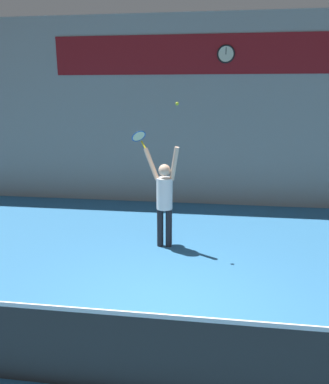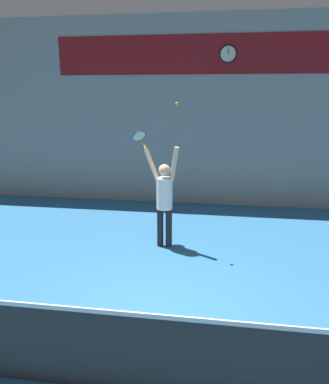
# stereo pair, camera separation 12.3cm
# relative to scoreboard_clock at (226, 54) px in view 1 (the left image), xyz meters

# --- Properties ---
(ground_plane) EXTENTS (18.00, 18.00, 0.00)m
(ground_plane) POSITION_rel_scoreboard_clock_xyz_m (-0.75, -5.82, -3.98)
(ground_plane) COLOR teal
(back_wall) EXTENTS (18.00, 0.10, 5.00)m
(back_wall) POSITION_rel_scoreboard_clock_xyz_m (-0.75, 0.08, -1.48)
(back_wall) COLOR gray
(back_wall) RESTS_ON ground_plane
(sponsor_banner) EXTENTS (7.51, 0.02, 0.98)m
(sponsor_banner) POSITION_rel_scoreboard_clock_xyz_m (-0.75, 0.02, -0.00)
(sponsor_banner) COLOR maroon
(scoreboard_clock) EXTENTS (0.46, 0.04, 0.46)m
(scoreboard_clock) POSITION_rel_scoreboard_clock_xyz_m (0.00, 0.00, 0.00)
(scoreboard_clock) COLOR beige
(court_net) EXTENTS (7.72, 0.07, 1.06)m
(court_net) POSITION_rel_scoreboard_clock_xyz_m (-0.75, -6.99, -3.49)
(court_net) COLOR #333333
(court_net) RESTS_ON ground_plane
(tennis_player) EXTENTS (0.78, 0.44, 2.06)m
(tennis_player) POSITION_rel_scoreboard_clock_xyz_m (-1.15, -3.11, -2.93)
(tennis_player) COLOR black
(tennis_player) RESTS_ON ground_plane
(tennis_racket) EXTENTS (0.38, 0.39, 0.36)m
(tennis_racket) POSITION_rel_scoreboard_clock_xyz_m (-1.72, -2.71, -1.81)
(tennis_racket) COLOR yellow
(tennis_ball) EXTENTS (0.06, 0.06, 0.06)m
(tennis_ball) POSITION_rel_scoreboard_clock_xyz_m (-0.90, -3.21, -1.14)
(tennis_ball) COLOR #CCDB2D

